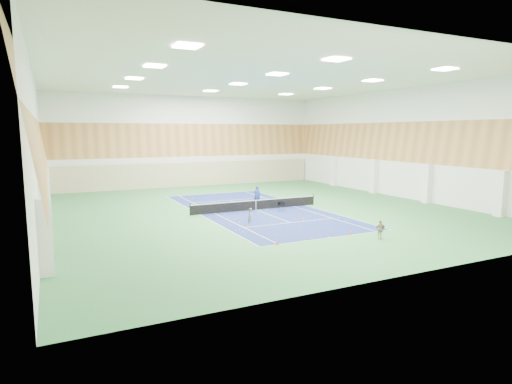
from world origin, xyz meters
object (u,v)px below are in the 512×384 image
at_px(ball_cart, 281,207).
at_px(coach, 257,195).
at_px(child_apron, 380,229).
at_px(child_court, 251,215).
at_px(tennis_net, 256,204).

bearing_deg(ball_cart, coach, 102.19).
xyz_separation_m(coach, child_apron, (1.56, -16.00, -0.31)).
xyz_separation_m(child_apron, ball_cart, (-1.06, 11.90, -0.22)).
relative_size(coach, child_court, 1.64).
xyz_separation_m(coach, ball_cart, (0.51, -4.10, -0.53)).
bearing_deg(ball_cart, tennis_net, 141.54).
bearing_deg(child_apron, tennis_net, 113.74).
distance_m(child_court, child_apron, 10.44).
height_order(child_court, child_apron, child_apron).
distance_m(tennis_net, child_court, 5.56).
height_order(tennis_net, child_court, child_court).
xyz_separation_m(tennis_net, coach, (1.27, 2.41, 0.42)).
relative_size(coach, child_apron, 1.48).
bearing_deg(ball_cart, child_court, -140.66).
height_order(coach, child_court, coach).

